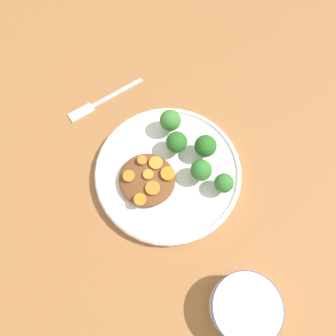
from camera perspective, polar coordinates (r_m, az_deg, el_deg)
ground_plane at (r=0.66m, az=-0.00°, el=-1.14°), size 4.00×4.00×0.00m
plate at (r=0.65m, az=-0.00°, el=-0.72°), size 0.29×0.29×0.02m
dip_bowl at (r=0.60m, az=13.20°, el=-22.60°), size 0.11×0.11×0.06m
stew_mound at (r=0.63m, az=-3.68°, el=-2.01°), size 0.11×0.11×0.02m
broccoli_floret_0 at (r=0.63m, az=1.51°, el=4.46°), size 0.04×0.04×0.05m
broccoli_floret_1 at (r=0.63m, az=6.52°, el=3.74°), size 0.04×0.04×0.06m
broccoli_floret_2 at (r=0.61m, az=5.78°, el=-0.44°), size 0.04×0.04×0.05m
broccoli_floret_3 at (r=0.65m, az=0.40°, el=8.23°), size 0.04×0.04×0.06m
broccoli_floret_4 at (r=0.61m, az=9.69°, el=-2.65°), size 0.04×0.04×0.05m
carrot_slice_0 at (r=0.62m, az=-6.84°, el=-1.40°), size 0.02×0.02×0.00m
carrot_slice_1 at (r=0.63m, az=-2.12°, el=0.91°), size 0.03×0.03×0.00m
carrot_slice_2 at (r=0.62m, az=-0.05°, el=-0.99°), size 0.03×0.03×0.01m
carrot_slice_3 at (r=0.63m, az=-4.49°, el=1.34°), size 0.02×0.02×0.01m
carrot_slice_4 at (r=0.61m, az=-2.68°, el=-3.51°), size 0.03×0.03×0.00m
carrot_slice_5 at (r=0.60m, az=-4.89°, el=-5.48°), size 0.02×0.02×0.01m
carrot_slice_6 at (r=0.62m, az=-3.45°, el=-1.15°), size 0.02×0.02×0.01m
fork at (r=0.75m, az=-11.88°, el=11.13°), size 0.06×0.18×0.01m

